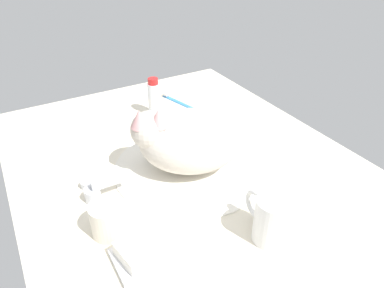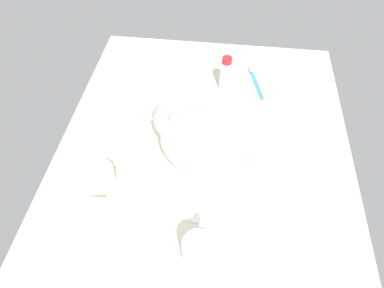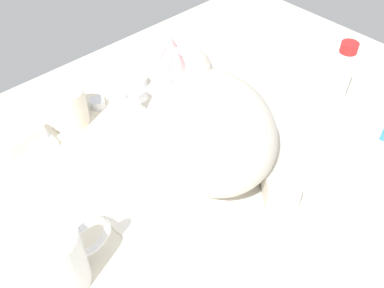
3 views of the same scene
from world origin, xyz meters
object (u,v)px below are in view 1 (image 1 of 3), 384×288
coffee_mug (271,219)px  toothbrush (177,101)px  cat (186,139)px  rinse_cup (108,219)px  toothpaste_bottle (154,98)px  faucet (98,191)px  soap_bar (132,254)px

coffee_mug → toothbrush: coffee_mug is taller
cat → toothbrush: (33.63, -15.26, -7.74)cm
rinse_cup → toothbrush: size_ratio=0.47×
rinse_cup → toothbrush: rinse_cup is taller
cat → toothpaste_bottle: 29.90cm
toothbrush → faucet: bearing=132.0°
cat → toothbrush: size_ratio=2.09×
cat → toothpaste_bottle: (29.36, -5.04, -2.58)cm
cat → soap_bar: cat is taller
toothpaste_bottle → toothbrush: toothpaste_bottle is taller
cat → toothbrush: bearing=-24.4°
soap_bar → faucet: bearing=-0.4°
cat → toothbrush: 37.73cm
faucet → soap_bar: faucet is taller
faucet → toothbrush: 51.12cm
faucet → toothpaste_bottle: (29.94, -27.73, 3.51)cm
faucet → cat: cat is taller
toothpaste_bottle → toothbrush: size_ratio=0.82×
soap_bar → toothbrush: 66.63cm
rinse_cup → toothpaste_bottle: 50.16cm
rinse_cup → toothpaste_bottle: size_ratio=0.58×
faucet → toothbrush: (34.21, -37.94, -1.65)cm
toothbrush → toothpaste_bottle: bearing=112.7°
rinse_cup → toothpaste_bottle: bearing=-35.2°
faucet → soap_bar: (-20.41, 0.16, 0.42)cm
toothbrush → soap_bar: bearing=145.1°
soap_bar → rinse_cup: bearing=6.2°
soap_bar → cat: bearing=-47.4°
rinse_cup → toothpaste_bottle: toothpaste_bottle is taller
faucet → toothpaste_bottle: 40.96cm
faucet → soap_bar: size_ratio=1.91×
coffee_mug → toothpaste_bottle: 57.78cm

